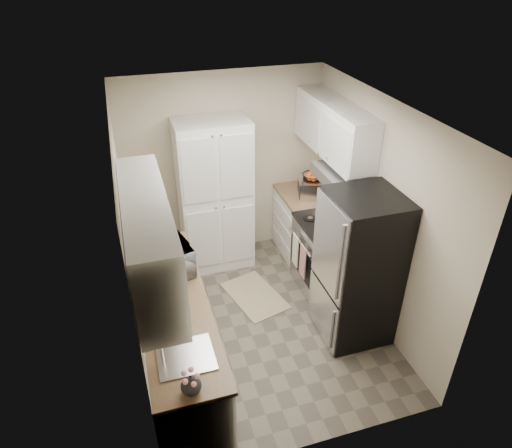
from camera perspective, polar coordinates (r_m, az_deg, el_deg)
name	(u,v)px	position (r m, az deg, el deg)	size (l,w,h in m)	color
ground	(260,321)	(5.42, 0.54, -12.01)	(3.20, 3.20, 0.00)	#665B4C
room_shell	(260,198)	(4.45, 0.46, 3.24)	(2.64, 3.24, 2.52)	#C1B79C
pantry_cabinet	(215,197)	(5.84, -5.16, 3.43)	(0.90, 0.55, 2.00)	white
base_cabinet_left	(178,338)	(4.68, -9.78, -13.82)	(0.60, 2.30, 0.88)	white
countertop_left	(173,302)	(4.37, -10.32, -9.56)	(0.63, 2.33, 0.04)	#846647
base_cabinet_right	(303,225)	(6.33, 5.90, -0.08)	(0.60, 0.80, 0.88)	white
countertop_right	(305,195)	(6.10, 6.13, 3.60)	(0.63, 0.83, 0.04)	#846647
electric_range	(326,255)	(5.70, 8.79, -3.81)	(0.71, 0.78, 1.13)	#B7B7BC
refrigerator	(358,268)	(4.90, 12.65, -5.44)	(0.70, 0.72, 1.70)	#B7B7BC
microwave	(167,256)	(4.65, -11.09, -3.94)	(0.59, 0.40, 0.33)	#AFAEB3
wine_bottle	(151,235)	(5.03, -13.02, -1.41)	(0.07, 0.07, 0.29)	black
flower_vase	(191,384)	(3.55, -8.14, -19.21)	(0.15, 0.15, 0.16)	beige
cutting_board	(170,232)	(5.02, -10.64, -1.01)	(0.02, 0.26, 0.33)	#2E8236
toaster_oven	(311,187)	(6.02, 6.84, 4.65)	(0.32, 0.40, 0.23)	silver
fruit_basket	(313,175)	(5.93, 7.11, 6.05)	(0.27, 0.27, 0.11)	#F45C17
kitchen_mat	(255,296)	(5.75, -0.16, -8.94)	(0.53, 0.85, 0.01)	tan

